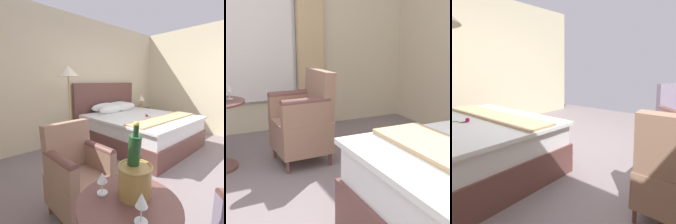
{
  "view_description": "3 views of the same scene",
  "coord_description": "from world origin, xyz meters",
  "views": [
    {
      "loc": [
        -2.27,
        -0.81,
        1.37
      ],
      "look_at": [
        -0.79,
        0.78,
        0.98
      ],
      "focal_mm": 28.0,
      "sensor_mm": 36.0,
      "label": 1
    },
    {
      "loc": [
        1.52,
        -0.36,
        1.31
      ],
      "look_at": [
        -0.54,
        0.61,
        0.73
      ],
      "focal_mm": 50.0,
      "sensor_mm": 36.0,
      "label": 2
    },
    {
      "loc": [
        -1.78,
        2.41,
        1.26
      ],
      "look_at": [
        -0.48,
        0.9,
        0.86
      ],
      "focal_mm": 35.0,
      "sensor_mm": 36.0,
      "label": 3
    }
  ],
  "objects": [
    {
      "name": "wine_glass_near_bucket",
      "position": [
        -1.64,
        -0.05,
        0.78
      ],
      "size": [
        0.07,
        0.07,
        0.14
      ],
      "color": "white",
      "rests_on": "side_table_round"
    },
    {
      "name": "armchair_by_window",
      "position": [
        -1.41,
        0.63,
        0.43
      ],
      "size": [
        0.55,
        0.57,
        0.95
      ],
      "color": "brown",
      "rests_on": "ground"
    }
  ]
}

